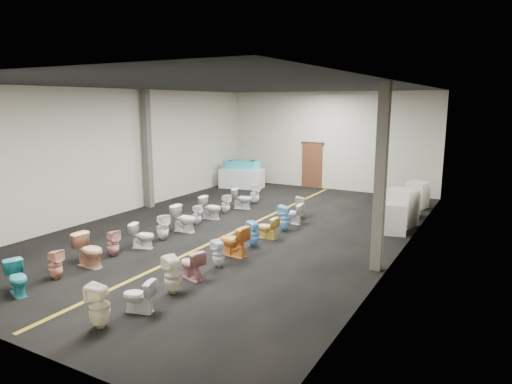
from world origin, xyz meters
TOP-DOWN VIEW (x-y plane):
  - floor at (0.00, 0.00)m, footprint 16.00×16.00m
  - ceiling at (0.00, 0.00)m, footprint 16.00×16.00m
  - wall_back at (0.00, 8.00)m, footprint 10.00×0.00m
  - wall_left at (-5.00, 0.00)m, footprint 0.00×16.00m
  - wall_right at (5.00, 0.00)m, footprint 0.00×16.00m
  - aisle_stripe at (0.00, 0.00)m, footprint 0.12×15.60m
  - back_door at (-0.80, 7.94)m, footprint 1.00×0.10m
  - door_frame at (-0.80, 7.95)m, footprint 1.15×0.08m
  - column_left at (-4.75, 1.00)m, footprint 0.25×0.25m
  - column_right at (4.75, -1.50)m, footprint 0.25×0.25m
  - display_table at (-3.70, 6.26)m, footprint 2.17×1.38m
  - bathtub at (-3.70, 6.26)m, footprint 1.81×0.99m
  - appliance_crate_a at (4.40, 1.89)m, footprint 0.90×0.90m
  - appliance_crate_b at (4.40, 2.96)m, footprint 1.06×1.06m
  - appliance_crate_c at (4.40, 4.38)m, footprint 0.75×0.75m
  - appliance_crate_d at (4.40, 5.96)m, footprint 0.87×0.87m
  - toilet_left_0 at (-1.54, -6.67)m, footprint 0.80×0.62m
  - toilet_left_1 at (-1.57, -5.72)m, footprint 0.37×0.36m
  - toilet_left_2 at (-1.53, -4.75)m, footprint 0.84×0.50m
  - toilet_left_3 at (-1.61, -3.91)m, footprint 0.37×0.36m
  - toilet_left_4 at (-1.42, -3.00)m, footprint 0.77×0.56m
  - toilet_left_5 at (-1.42, -2.14)m, footprint 0.45×0.45m
  - toilet_left_6 at (-1.42, -1.11)m, footprint 0.83×0.50m
  - toilet_left_7 at (-1.55, -0.28)m, footprint 0.37×0.36m
  - toilet_left_8 at (-1.60, 0.61)m, footprint 0.81×0.50m
  - toilet_left_9 at (-1.58, 1.54)m, footprint 0.35×0.34m
  - toilet_left_10 at (-1.44, 2.50)m, footprint 0.85×0.61m
  - toilet_left_11 at (-1.44, 3.47)m, footprint 0.39×0.39m
  - toilet_right_0 at (1.14, -6.87)m, footprint 0.46×0.46m
  - toilet_right_1 at (1.31, -6.05)m, footprint 0.73×0.54m
  - toilet_right_2 at (1.32, -5.03)m, footprint 0.49×0.49m
  - toilet_right_3 at (1.16, -4.17)m, footprint 0.77×0.58m
  - toilet_right_4 at (1.29, -3.23)m, footprint 0.40×0.40m
  - toilet_right_5 at (1.17, -2.33)m, footprint 0.86×0.55m
  - toilet_right_6 at (1.24, -1.38)m, footprint 0.44×0.43m
  - toilet_right_7 at (1.23, -0.50)m, footprint 0.68×0.42m
  - toilet_right_8 at (1.33, 0.50)m, footprint 0.41×0.40m
  - toilet_right_9 at (1.18, 1.41)m, footprint 0.68×0.39m
  - toilet_right_10 at (1.13, 2.23)m, footprint 0.44×0.44m

SIDE VIEW (x-z plane):
  - floor at x=0.00m, z-range 0.00..0.00m
  - aisle_stripe at x=0.00m, z-range 0.00..0.01m
  - toilet_right_1 at x=1.31m, z-range 0.00..0.66m
  - toilet_right_7 at x=1.23m, z-range 0.00..0.67m
  - toilet_right_4 at x=1.29m, z-range 0.00..0.69m
  - toilet_left_7 at x=-1.55m, z-range 0.00..0.69m
  - toilet_right_9 at x=1.18m, z-range 0.00..0.70m
  - toilet_right_3 at x=1.16m, z-range 0.00..0.70m
  - toilet_left_4 at x=-1.42m, z-range 0.00..0.70m
  - toilet_left_1 at x=-1.57m, z-range 0.00..0.71m
  - toilet_left_9 at x=-1.58m, z-range 0.00..0.71m
  - toilet_left_3 at x=-1.61m, z-range 0.00..0.71m
  - toilet_left_0 at x=-1.54m, z-range 0.00..0.72m
  - toilet_right_6 at x=1.24m, z-range 0.00..0.74m
  - toilet_left_10 at x=-1.44m, z-range 0.00..0.78m
  - toilet_right_10 at x=1.13m, z-range 0.00..0.78m
  - toilet_left_5 at x=-1.42m, z-range 0.00..0.78m
  - toilet_left_8 at x=-1.60m, z-range 0.00..0.79m
  - toilet_left_11 at x=-1.44m, z-range 0.00..0.82m
  - appliance_crate_c at x=4.40m, z-range 0.00..0.82m
  - toilet_right_2 at x=1.32m, z-range 0.00..0.83m
  - toilet_right_8 at x=1.33m, z-range 0.00..0.83m
  - toilet_right_5 at x=1.17m, z-range 0.00..0.83m
  - toilet_left_6 at x=-1.42m, z-range 0.00..0.83m
  - toilet_left_2 at x=-1.53m, z-range 0.00..0.84m
  - toilet_right_0 at x=1.14m, z-range 0.00..0.84m
  - display_table at x=-3.70m, z-range 0.00..0.89m
  - appliance_crate_a at x=4.40m, z-range 0.00..0.95m
  - appliance_crate_d at x=4.40m, z-range 0.00..1.01m
  - appliance_crate_b at x=4.40m, z-range 0.00..1.22m
  - back_door at x=-0.80m, z-range 0.00..2.10m
  - bathtub at x=-3.70m, z-range 0.79..1.34m
  - door_frame at x=-0.80m, z-range 2.07..2.17m
  - wall_back at x=0.00m, z-range -2.75..7.25m
  - wall_left at x=-5.00m, z-range -5.75..10.25m
  - wall_right at x=5.00m, z-range -5.75..10.25m
  - column_left at x=-4.75m, z-range 0.00..4.50m
  - column_right at x=4.75m, z-range 0.00..4.50m
  - ceiling at x=0.00m, z-range 4.50..4.50m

